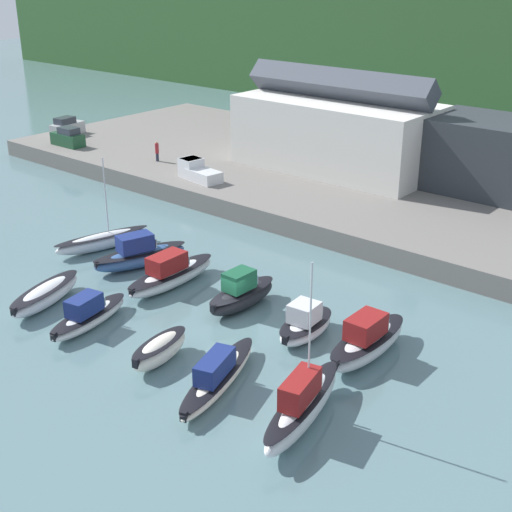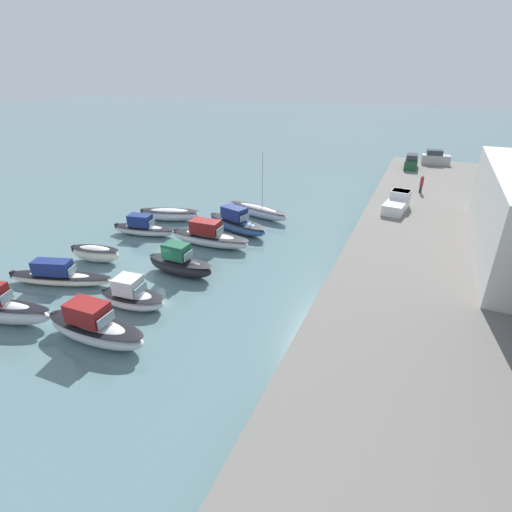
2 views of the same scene
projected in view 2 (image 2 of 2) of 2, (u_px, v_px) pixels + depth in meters
ground_plane at (162, 272)px, 34.14m from camera, size 320.00×320.00×0.00m
moored_boat_0 at (258, 211)px, 46.01m from camera, size 3.45×8.23×7.52m
moored_boat_1 at (237, 223)px, 41.97m from camera, size 4.12×7.83×2.65m
moored_boat_2 at (209, 237)px, 38.73m from camera, size 2.38×8.24×2.54m
moored_boat_3 at (180, 263)px, 33.36m from camera, size 2.00×6.03×2.76m
moored_boat_4 at (132, 296)px, 28.94m from camera, size 2.62×5.21×2.38m
moored_boat_5 at (95, 328)px, 25.26m from camera, size 2.26×7.38×2.75m
moored_boat_6 at (170, 214)px, 45.07m from camera, size 3.85×7.03×1.39m
moored_boat_7 at (143, 228)px, 41.21m from camera, size 3.05×6.92×2.18m
moored_boat_8 at (96, 253)px, 35.65m from camera, size 2.32×4.84×1.50m
moored_boat_9 at (58, 276)px, 31.98m from camera, size 4.14×8.73×2.08m
parked_car_1 at (435, 158)px, 62.75m from camera, size 2.32×4.39×2.16m
parked_car_3 at (411, 162)px, 60.09m from camera, size 4.23×1.88×2.16m
pickup_truck_1 at (398, 202)px, 43.06m from camera, size 4.95×2.58×1.90m
person_on_quay at (422, 184)px, 48.74m from camera, size 0.40×0.40×2.14m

